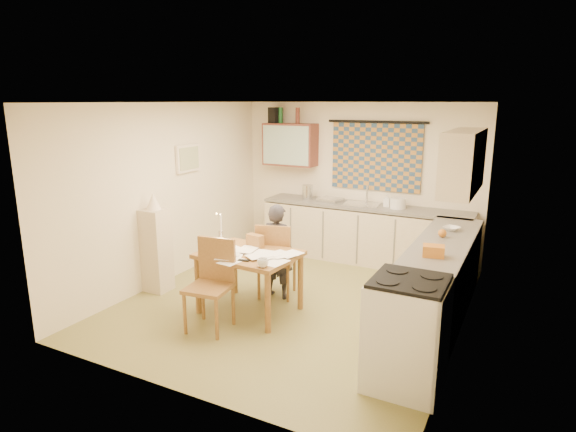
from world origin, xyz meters
The scene contains 44 objects.
floor centered at (0.00, 0.00, -0.01)m, with size 4.00×4.50×0.02m, color olive.
ceiling centered at (0.00, 0.00, 2.51)m, with size 4.00×4.50×0.02m, color white.
wall_back centered at (0.00, 2.26, 1.25)m, with size 4.00×0.02×2.50m, color #F0E1C1.
wall_front centered at (0.00, -2.26, 1.25)m, with size 4.00×0.02×2.50m, color #F0E1C1.
wall_left centered at (-2.01, 0.00, 1.25)m, with size 0.02×4.50×2.50m, color #F0E1C1.
wall_right centered at (2.01, 0.00, 1.25)m, with size 0.02×4.50×2.50m, color #F0E1C1.
window_blind centered at (0.30, 2.22, 1.65)m, with size 1.45×0.03×1.05m, color navy.
curtain_rod centered at (0.30, 2.20, 2.20)m, with size 0.04×0.04×1.60m, color black.
wall_cabinet centered at (-1.15, 2.08, 1.80)m, with size 0.90×0.34×0.70m, color #5E2A21.
wall_cabinet_glass centered at (-1.15, 1.91, 1.80)m, with size 0.84×0.02×0.64m, color #99B2A5.
upper_cabinet_right centered at (1.83, 0.55, 1.85)m, with size 0.34×1.30×0.70m, color #C8B495.
framed_print centered at (-1.97, 0.40, 1.70)m, with size 0.04×0.50×0.40m, color #F4E3CA.
print_canvas centered at (-1.95, 0.40, 1.70)m, with size 0.01×0.42×0.32m, color beige.
counter_back centered at (0.24, 1.95, 0.45)m, with size 3.30×0.62×0.92m.
counter_right centered at (1.70, 0.29, 0.45)m, with size 0.62×2.95×0.92m.
stove centered at (1.70, -1.21, 0.51)m, with size 0.66×0.66×1.02m.
sink centered at (0.18, 1.95, 0.88)m, with size 0.55×0.45×0.10m, color silver.
tap centered at (0.21, 2.13, 1.06)m, with size 0.03×0.03×0.28m, color silver.
dish_rack centered at (-0.35, 1.95, 0.95)m, with size 0.35×0.30×0.06m, color silver.
kettle centered at (-0.76, 1.95, 1.04)m, with size 0.18×0.18×0.24m, color silver.
mixing_bowl centered at (0.76, 1.95, 1.00)m, with size 0.24×0.24×0.16m, color white.
soap_bottle centered at (0.57, 2.00, 1.02)m, with size 0.10×0.10×0.20m, color white.
bowl centered at (1.70, 1.00, 0.94)m, with size 0.26×0.26×0.05m, color white.
orange_bag centered at (1.70, -0.18, 0.98)m, with size 0.22×0.16×0.12m, color #C47021.
fruit_orange centered at (1.65, 0.62, 0.97)m, with size 0.10×0.10×0.10m, color #C47021.
speaker centered at (-1.43, 2.08, 2.28)m, with size 0.16×0.20×0.26m, color black.
bottle_green centered at (-1.33, 2.08, 2.28)m, with size 0.07×0.07×0.26m, color #195926.
bottle_brown centered at (-1.01, 2.08, 2.28)m, with size 0.07×0.07×0.26m, color #5E2A21.
dining_table centered at (-0.38, -0.51, 0.38)m, with size 1.17×0.92×0.75m.
chair_far centered at (-0.32, 0.06, 0.31)m, with size 0.55×0.55×1.00m.
chair_near centered at (-0.53, -1.11, 0.32)m, with size 0.51×0.51×1.02m.
person centered at (-0.30, 0.04, 0.62)m, with size 0.46×0.30×1.25m, color black.
shelf_stand centered at (-1.84, -0.51, 0.56)m, with size 0.32×0.30×1.13m, color #C8B495.
lampshade centered at (-1.84, -0.51, 1.24)m, with size 0.20×0.20×0.22m, color #F4E3CA.
letter_rack centered at (-0.43, -0.28, 0.83)m, with size 0.22×0.10×0.16m, color brown.
mug centered at (0.03, -0.88, 0.80)m, with size 0.16×0.16×0.10m, color white.
magazine centered at (-0.84, -0.74, 0.76)m, with size 0.24×0.29×0.02m, color maroon.
book centered at (-0.78, -0.59, 0.76)m, with size 0.21×0.28×0.02m, color #C47021.
orange_box centered at (-0.72, -0.80, 0.77)m, with size 0.12×0.08×0.04m, color #C47021.
eyeglasses centered at (-0.27, -0.80, 0.76)m, with size 0.13×0.04×0.02m, color black.
candle_holder centered at (-0.86, -0.41, 0.84)m, with size 0.06×0.06×0.18m, color silver.
candle centered at (-0.85, -0.41, 1.04)m, with size 0.02×0.02×0.22m, color white.
candle_flame centered at (-0.87, -0.46, 1.16)m, with size 0.02×0.02×0.02m, color #FFCC66.
papers centered at (-0.29, -0.60, 0.76)m, with size 1.17×0.84×0.03m.
Camera 1 is at (2.56, -5.17, 2.52)m, focal length 30.00 mm.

